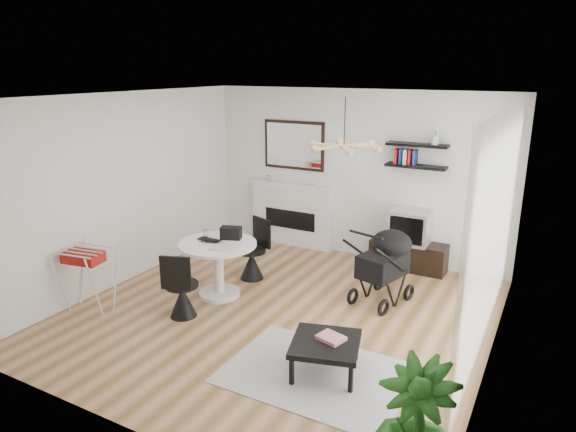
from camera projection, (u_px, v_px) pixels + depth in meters
The scene contains 25 objects.
floor at pixel (279, 314), 6.53m from camera, with size 5.00×5.00×0.00m, color brown.
ceiling at pixel (278, 97), 5.77m from camera, with size 5.00×5.00×0.00m, color white.
wall_back at pixel (355, 175), 8.26m from camera, with size 5.00×5.00×0.00m, color white.
wall_left at pixel (126, 189), 7.30m from camera, with size 5.00×5.00×0.00m, color white.
wall_right at pixel (501, 245), 5.01m from camera, with size 5.00×5.00×0.00m, color white.
sheer_curtain at pixel (493, 238), 5.22m from camera, with size 0.04×3.60×2.60m, color white.
fireplace at pixel (292, 207), 8.89m from camera, with size 1.50×0.17×2.16m.
shelf_lower at pixel (416, 166), 7.62m from camera, with size 0.90×0.25×0.04m, color black.
shelf_upper at pixel (417, 145), 7.53m from camera, with size 0.90×0.25×0.04m, color black.
pendant_lamp at pixel (344, 146), 5.86m from camera, with size 0.90×0.90×0.10m, color tan, non-canonical shape.
tv_console at pixel (408, 255), 7.94m from camera, with size 1.15×0.40×0.43m, color black.
crt_tv at pixel (411, 226), 7.80m from camera, with size 0.59×0.51×0.51m.
dining_table at pixel (218, 261), 6.91m from camera, with size 1.05×1.05×0.76m.
laptop at pixel (207, 241), 6.86m from camera, with size 0.34×0.22×0.03m, color black.
black_bag at pixel (231, 233), 6.99m from camera, with size 0.27×0.16×0.16m, color black.
newspaper at pixel (225, 247), 6.65m from camera, with size 0.34×0.28×0.01m, color silver.
drinking_glass at pixel (206, 233), 7.10m from camera, with size 0.06×0.06×0.09m, color white.
chair_far at pixel (253, 260), 7.56m from camera, with size 0.47×0.48×0.90m.
chair_near at pixel (182, 296), 6.38m from camera, with size 0.46×0.47×0.87m.
drying_rack at pixel (88, 278), 6.51m from camera, with size 0.63×0.60×0.83m.
stroller at pixel (385, 268), 6.79m from camera, with size 0.74×0.96×1.07m.
rug at pixel (316, 373), 5.25m from camera, with size 1.83×1.32×0.01m, color #B0B0B0.
coffee_table at pixel (326, 345), 5.19m from camera, with size 0.84×0.84×0.35m.
magazines at pixel (331, 338), 5.21m from camera, with size 0.26×0.21×0.04m, color red.
potted_plant at pixel (415, 429), 3.67m from camera, with size 0.59×0.59×1.06m, color #1C4E16.
Camera 1 is at (2.93, -5.15, 3.03)m, focal length 32.00 mm.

